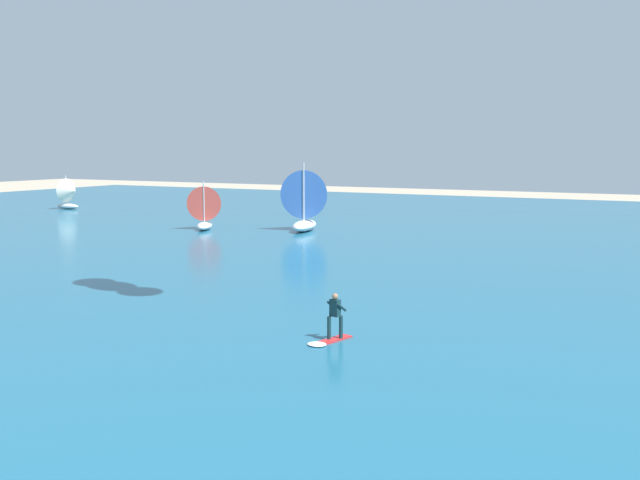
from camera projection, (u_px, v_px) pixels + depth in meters
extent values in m
cube|color=#1E607F|center=(492.00, 239.00, 53.79)|extent=(160.00, 90.00, 0.10)
cube|color=red|center=(335.00, 339.00, 25.32)|extent=(0.77, 1.47, 0.05)
cylinder|color=#143338|center=(329.00, 328.00, 25.21)|extent=(0.14, 0.14, 0.80)
cylinder|color=#143338|center=(341.00, 327.00, 25.32)|extent=(0.14, 0.14, 0.80)
cube|color=#143338|center=(335.00, 308.00, 25.18)|extent=(0.40, 0.30, 0.60)
sphere|color=#9E7051|center=(335.00, 296.00, 25.13)|extent=(0.22, 0.22, 0.22)
cylinder|color=#143338|center=(332.00, 305.00, 25.38)|extent=(0.21, 0.51, 0.39)
cylinder|color=#143338|center=(341.00, 307.00, 25.08)|extent=(0.21, 0.51, 0.39)
ellipsoid|color=white|center=(317.00, 344.00, 24.62)|extent=(0.83, 0.75, 0.08)
ellipsoid|color=white|center=(205.00, 226.00, 59.25)|extent=(2.59, 3.53, 0.63)
cylinder|color=silver|center=(204.00, 202.00, 58.84)|extent=(0.11, 0.11, 3.38)
cone|color=#D84C3F|center=(205.00, 203.00, 59.60)|extent=(3.20, 2.62, 2.84)
ellipsoid|color=white|center=(304.00, 226.00, 58.34)|extent=(2.70, 4.90, 0.87)
cylinder|color=silver|center=(304.00, 192.00, 57.77)|extent=(0.15, 0.15, 4.65)
cone|color=#3F72CC|center=(307.00, 194.00, 58.79)|extent=(4.29, 2.94, 3.91)
ellipsoid|color=silver|center=(68.00, 206.00, 79.26)|extent=(3.20, 1.25, 0.59)
cylinder|color=silver|center=(66.00, 189.00, 79.10)|extent=(0.10, 0.10, 3.15)
cone|color=silver|center=(70.00, 191.00, 78.77)|extent=(1.51, 2.71, 2.65)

